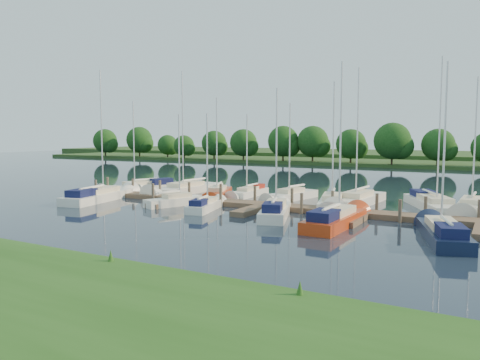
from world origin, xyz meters
The scene contains 22 objects.
ground centered at (0.00, 0.00, 0.00)m, with size 260.00×260.00×0.00m, color #192532.
dock centered at (0.00, 7.31, 0.20)m, with size 40.00×6.00×0.40m.
mooring_pilings centered at (0.00, 8.43, 0.60)m, with size 38.24×2.84×2.00m.
far_shore centered at (0.00, 75.00, 0.30)m, with size 180.00×30.00×0.60m, color #254219.
distant_hill centered at (0.00, 100.00, 0.70)m, with size 220.00×40.00×1.40m, color #325023.
treeline centered at (-2.94, 62.30, 3.95)m, with size 145.66×9.24×8.02m.
sailboat_n_0 centered at (-17.29, 11.84, 0.27)m, with size 4.25×7.64×9.88m.
motorboat centered at (-15.70, 13.85, 0.33)m, with size 2.87×4.89×1.54m.
sailboat_n_2 centered at (-11.64, 12.76, 0.27)m, with size 3.31×10.22×12.77m.
sailboat_n_3 centered at (-6.79, 11.32, 0.28)m, with size 4.15×7.55×9.83m.
sailboat_n_4 centered at (-4.72, 13.76, 0.31)m, with size 1.57×6.41×8.27m.
sailboat_n_5 centered at (-0.13, 13.45, 0.28)m, with size 2.93×7.22×9.26m.
sailboat_n_6 centered at (4.72, 10.70, 0.28)m, with size 3.64×8.37×10.65m.
sailboat_n_7 centered at (6.07, 13.25, 0.28)m, with size 2.92×9.54×12.03m.
sailboat_n_8 centered at (12.18, 13.91, 0.32)m, with size 5.84×9.71×12.52m.
sailboat_n_9 centered at (14.87, 14.42, 0.27)m, with size 2.27×8.52×10.80m.
sailboat_s_0 centered at (-15.18, 4.54, 0.33)m, with size 3.72×9.75×12.24m.
sailboat_s_1 centered at (-7.27, 5.61, 0.28)m, with size 3.25×6.12×8.11m.
sailboat_s_2 centered at (-3.80, 4.78, 0.31)m, with size 2.63×6.25×8.01m.
sailboat_s_3 centered at (2.40, 4.58, 0.34)m, with size 3.75×7.54×9.83m.
sailboat_s_4 centered at (7.34, 3.53, 0.34)m, with size 2.32×8.73×11.21m.
sailboat_s_5 centered at (13.93, 2.36, 0.33)m, with size 3.81×8.25×10.55m.
Camera 1 is at (16.61, -26.25, 6.03)m, focal length 35.00 mm.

